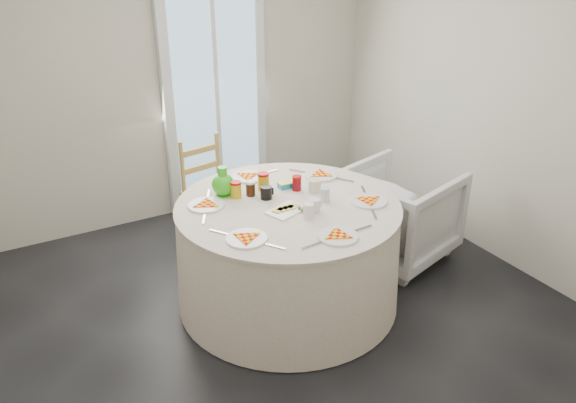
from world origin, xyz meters
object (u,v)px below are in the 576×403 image
green_pitcher (223,183)px  wooden_chair (213,192)px  table (288,255)px  armchair (398,213)px

green_pitcher → wooden_chair: bearing=80.0°
table → green_pitcher: 0.69m
green_pitcher → armchair: bearing=-3.8°
armchair → green_pitcher: size_ratio=4.05×
table → wooden_chair: 1.10m
wooden_chair → green_pitcher: (-0.21, -0.73, 0.40)m
wooden_chair → armchair: bearing=-49.2°
wooden_chair → armchair: 1.56m
table → wooden_chair: wooden_chair is taller
armchair → green_pitcher: 1.52m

